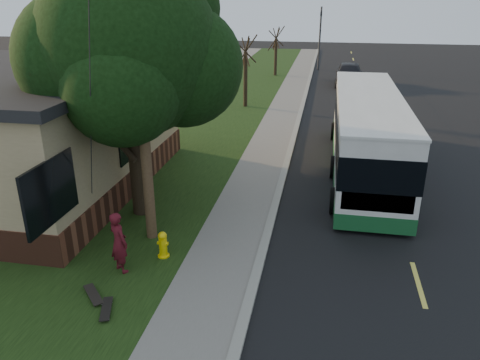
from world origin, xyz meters
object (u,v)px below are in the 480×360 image
(traffic_signal, at_px, (320,34))
(skateboard_main, at_px, (106,309))
(bare_tree_far, at_px, (276,52))
(transit_bus, at_px, (367,132))
(skateboarder, at_px, (119,242))
(dumpster, at_px, (84,171))
(skateboard_spare, at_px, (93,295))
(utility_pole, at_px, (139,80))
(leafy_tree, at_px, (131,50))
(bare_tree_near, at_px, (246,72))
(fire_hydrant, at_px, (163,244))
(distant_car, at_px, (349,74))

(traffic_signal, xyz_separation_m, skateboard_main, (-3.58, -36.48, -3.03))
(bare_tree_far, xyz_separation_m, transit_bus, (6.08, -22.16, -0.38))
(skateboarder, xyz_separation_m, dumpster, (-3.66, 5.11, -0.24))
(skateboard_spare, bearing_deg, skateboard_main, -39.52)
(traffic_signal, relative_size, dumpster, 3.52)
(skateboard_spare, bearing_deg, utility_pole, 84.17)
(utility_pole, relative_size, leafy_tree, 1.16)
(skateboarder, xyz_separation_m, skateboard_spare, (-0.18, -1.19, -0.75))
(traffic_signal, xyz_separation_m, skateboarder, (-3.93, -34.85, -2.27))
(bare_tree_near, relative_size, skateboard_spare, 5.19)
(skateboarder, relative_size, skateboard_spare, 1.97)
(transit_bus, bearing_deg, bare_tree_far, 105.35)
(fire_hydrant, bearing_deg, utility_pole, 125.38)
(fire_hydrant, distance_m, transit_bus, 9.75)
(leafy_tree, distance_m, traffic_signal, 31.76)
(utility_pole, xyz_separation_m, dumpster, (-3.78, 3.27, -3.99))
(bare_tree_near, bearing_deg, dumpster, -104.64)
(traffic_signal, bearing_deg, skateboard_spare, -96.51)
(transit_bus, bearing_deg, utility_pole, -133.04)
(utility_pole, distance_m, skateboard_spare, 5.43)
(fire_hydrant, xyz_separation_m, traffic_signal, (3.10, 34.00, 2.73))
(distant_car, bearing_deg, utility_pole, -101.91)
(skateboard_main, bearing_deg, bare_tree_near, 91.17)
(skateboarder, bearing_deg, skateboard_main, 135.97)
(utility_pole, height_order, bare_tree_near, utility_pole)
(traffic_signal, xyz_separation_m, distant_car, (2.55, -7.11, -2.31))
(leafy_tree, bearing_deg, traffic_signal, 81.53)
(dumpster, bearing_deg, skateboard_spare, -61.12)
(transit_bus, distance_m, dumpster, 10.83)
(transit_bus, bearing_deg, dumpster, -160.63)
(utility_pole, height_order, skateboarder, utility_pole)
(transit_bus, relative_size, skateboarder, 6.89)
(bare_tree_near, xyz_separation_m, dumpster, (-3.59, -13.74, -1.50))
(traffic_signal, bearing_deg, leafy_tree, -98.47)
(leafy_tree, bearing_deg, dumpster, 151.11)
(traffic_signal, height_order, skateboarder, traffic_signal)
(utility_pole, distance_m, bare_tree_near, 17.19)
(utility_pole, bearing_deg, fire_hydrant, -54.62)
(utility_pole, xyz_separation_m, transit_bus, (6.39, 6.84, -3.00))
(traffic_signal, relative_size, distant_car, 1.10)
(utility_pole, bearing_deg, leafy_tree, 117.60)
(leafy_tree, relative_size, skateboard_main, 8.77)
(utility_pole, xyz_separation_m, distant_car, (6.35, 25.90, -3.78))
(dumpster, bearing_deg, leafy_tree, -28.89)
(utility_pole, relative_size, transit_bus, 0.80)
(fire_hydrant, xyz_separation_m, leafy_tree, (-1.57, 2.65, 4.73))
(skateboard_main, bearing_deg, traffic_signal, 84.39)
(skateboard_spare, relative_size, dumpster, 0.53)
(leafy_tree, height_order, transit_bus, leafy_tree)
(fire_hydrant, xyz_separation_m, skateboarder, (-0.83, -0.85, 0.46))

